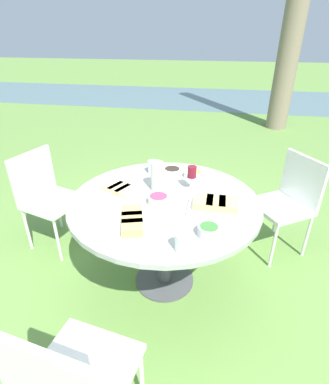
% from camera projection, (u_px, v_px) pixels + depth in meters
% --- Properties ---
extents(ground_plane, '(40.00, 40.00, 0.00)m').
position_uv_depth(ground_plane, '(164.00, 280.00, 2.46)').
color(ground_plane, '#668E42').
extents(river_strip, '(40.00, 3.38, 0.01)m').
position_uv_depth(river_strip, '(211.00, 98.00, 8.97)').
color(river_strip, slate).
rests_on(river_strip, ground_plane).
extents(dining_table, '(1.34, 1.34, 0.76)m').
position_uv_depth(dining_table, '(164.00, 212.00, 2.14)').
color(dining_table, '#4C4C51').
rests_on(dining_table, ground_plane).
extents(chair_near_left, '(0.59, 0.60, 0.89)m').
position_uv_depth(chair_near_left, '(289.00, 198.00, 2.61)').
color(chair_near_left, silver).
rests_on(chair_near_left, ground_plane).
extents(chair_near_right, '(0.53, 0.54, 0.89)m').
position_uv_depth(chair_near_right, '(46.00, 193.00, 2.68)').
color(chair_near_right, silver).
rests_on(chair_near_right, ground_plane).
extents(chair_far_back, '(0.50, 0.48, 0.89)m').
position_uv_depth(chair_far_back, '(71.00, 379.00, 1.25)').
color(chair_far_back, silver).
rests_on(chair_far_back, ground_plane).
extents(water_pitcher, '(0.10, 0.09, 0.22)m').
position_uv_depth(water_pitcher, '(157.00, 176.00, 2.18)').
color(water_pitcher, silver).
rests_on(water_pitcher, dining_table).
extents(wine_glass, '(0.07, 0.07, 0.19)m').
position_uv_depth(wine_glass, '(192.00, 173.00, 2.16)').
color(wine_glass, silver).
rests_on(wine_glass, dining_table).
extents(platter_bread_main, '(0.29, 0.40, 0.07)m').
position_uv_depth(platter_bread_main, '(132.00, 222.00, 1.79)').
color(platter_bread_main, white).
rests_on(platter_bread_main, dining_table).
extents(platter_charcuterie, '(0.36, 0.24, 0.07)m').
position_uv_depth(platter_charcuterie, '(216.00, 205.00, 1.96)').
color(platter_charcuterie, white).
rests_on(platter_charcuterie, dining_table).
extents(platter_sandwich_side, '(0.38, 0.33, 0.06)m').
position_uv_depth(platter_sandwich_side, '(119.00, 190.00, 2.16)').
color(platter_sandwich_side, white).
rests_on(platter_sandwich_side, dining_table).
extents(bowl_fries, '(0.15, 0.15, 0.05)m').
position_uv_depth(bowl_fries, '(194.00, 174.00, 2.40)').
color(bowl_fries, white).
rests_on(bowl_fries, dining_table).
extents(bowl_salad, '(0.13, 0.13, 0.06)m').
position_uv_depth(bowl_salad, '(209.00, 230.00, 1.71)').
color(bowl_salad, silver).
rests_on(bowl_salad, dining_table).
extents(bowl_olives, '(0.15, 0.15, 0.04)m').
position_uv_depth(bowl_olives, '(172.00, 171.00, 2.47)').
color(bowl_olives, beige).
rests_on(bowl_olives, dining_table).
extents(bowl_dip_red, '(0.15, 0.15, 0.06)m').
position_uv_depth(bowl_dip_red, '(159.00, 199.00, 2.03)').
color(bowl_dip_red, beige).
rests_on(bowl_dip_red, dining_table).
extents(cup_water_near, '(0.08, 0.08, 0.11)m').
position_uv_depth(cup_water_near, '(152.00, 167.00, 2.46)').
color(cup_water_near, silver).
rests_on(cup_water_near, dining_table).
extents(cup_water_far, '(0.07, 0.07, 0.11)m').
position_uv_depth(cup_water_far, '(181.00, 242.00, 1.59)').
color(cup_water_far, silver).
rests_on(cup_water_far, dining_table).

